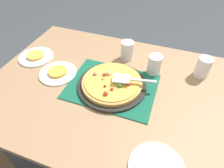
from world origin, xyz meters
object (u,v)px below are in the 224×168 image
plate_near_left (36,57)px  cup_corner (154,65)px  plate_side (156,168)px  cup_far (126,50)px  cup_near (203,67)px  pizza_server (130,79)px  pizza (112,82)px  served_slice_right (58,71)px  plate_far_right (58,73)px  pizza_pan (112,85)px  served_slice_left (36,55)px

plate_near_left → cup_corner: (0.75, 0.11, 0.06)m
plate_side → cup_far: bearing=116.2°
cup_near → pizza_server: (-0.36, -0.25, 0.01)m
pizza → served_slice_right: size_ratio=3.00×
cup_corner → plate_side: bearing=-77.6°
plate_far_right → plate_side: bearing=-28.7°
pizza → cup_near: bearing=30.5°
pizza → plate_side: pizza is taller
pizza_pan → pizza_server: (0.10, 0.02, 0.06)m
pizza → cup_corner: 0.28m
pizza_pan → served_slice_right: size_ratio=3.45×
served_slice_left → pizza_pan: bearing=-8.7°
cup_near → served_slice_right: bearing=-160.9°
served_slice_left → cup_corner: bearing=8.2°
pizza → served_slice_right: 0.34m
pizza_server → cup_near: bearing=34.7°
plate_near_left → served_slice_right: served_slice_right is taller
pizza → plate_far_right: (-0.34, -0.01, -0.03)m
pizza_pan → pizza_server: 0.11m
plate_near_left → served_slice_right: (0.22, -0.09, 0.01)m
plate_near_left → served_slice_right: bearing=-22.9°
plate_near_left → plate_far_right: 0.24m
pizza_pan → cup_near: bearing=30.5°
plate_side → pizza_server: size_ratio=0.94×
pizza → cup_corner: size_ratio=2.75×
plate_far_right → cup_corner: bearing=20.9°
served_slice_left → plate_far_right: bearing=-22.9°
served_slice_left → pizza_server: (0.66, -0.07, 0.05)m
pizza_server → pizza: bearing=-168.7°
pizza → pizza_server: pizza_server is taller
plate_side → cup_corner: cup_corner is taller
plate_far_right → cup_far: cup_far is taller
pizza → pizza_server: size_ratio=1.41×
plate_side → pizza_pan: bearing=130.7°
pizza_pan → cup_near: 0.53m
pizza_pan → pizza: size_ratio=1.15×
plate_near_left → served_slice_left: size_ratio=2.00×
cup_near → cup_far: same height
pizza → pizza_server: 0.10m
plate_near_left → cup_near: 1.04m
cup_near → cup_far: (-0.46, 0.01, 0.00)m
served_slice_right → pizza_pan: bearing=1.3°
plate_far_right → pizza: bearing=1.2°
served_slice_right → plate_near_left: bearing=157.1°
cup_far → pizza: bearing=-89.1°
cup_near → served_slice_left: bearing=-169.8°
plate_side → served_slice_left: size_ratio=2.00×
cup_far → plate_side: bearing=-63.8°
cup_near → cup_corner: size_ratio=1.00×
plate_near_left → served_slice_left: bearing=0.0°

